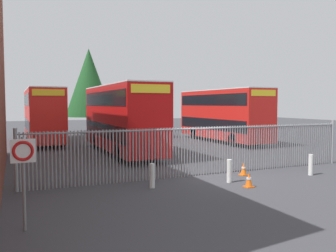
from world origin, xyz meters
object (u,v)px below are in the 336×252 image
at_px(double_decker_bus_near_gate, 121,116).
at_px(bollard_center_front, 229,171).
at_px(bollard_near_left, 152,176).
at_px(traffic_cone_by_gate, 244,169).
at_px(double_decker_bus_behind_fence_right, 43,114).
at_px(traffic_cone_mid_forecourt, 249,180).
at_px(speed_limit_sign_post, 23,162).
at_px(double_decker_bus_far_back, 122,112).
at_px(double_decker_bus_behind_fence_left, 222,113).
at_px(bollard_near_right, 311,165).

bearing_deg(double_decker_bus_near_gate, bollard_center_front, -80.84).
bearing_deg(bollard_near_left, traffic_cone_by_gate, 7.75).
xyz_separation_m(double_decker_bus_near_gate, double_decker_bus_behind_fence_right, (-4.20, 8.56, 0.00)).
height_order(traffic_cone_mid_forecourt, speed_limit_sign_post, speed_limit_sign_post).
bearing_deg(speed_limit_sign_post, double_decker_bus_far_back, 68.74).
bearing_deg(double_decker_bus_near_gate, double_decker_bus_far_back, 73.76).
height_order(double_decker_bus_behind_fence_left, bollard_center_front, double_decker_bus_behind_fence_left).
bearing_deg(traffic_cone_mid_forecourt, traffic_cone_by_gate, 59.38).
xyz_separation_m(double_decker_bus_far_back, traffic_cone_by_gate, (-0.78, -22.28, -2.13)).
distance_m(bollard_near_right, traffic_cone_by_gate, 3.05).
distance_m(double_decker_bus_behind_fence_left, double_decker_bus_far_back, 11.45).
distance_m(double_decker_bus_far_back, traffic_cone_mid_forecourt, 24.46).
distance_m(double_decker_bus_near_gate, bollard_near_left, 10.08).
xyz_separation_m(bollard_center_front, speed_limit_sign_post, (-7.87, -2.62, 1.30)).
xyz_separation_m(double_decker_bus_near_gate, double_decker_bus_behind_fence_left, (9.82, 3.41, 0.00)).
distance_m(bollard_center_front, traffic_cone_mid_forecourt, 1.05).
height_order(double_decker_bus_near_gate, traffic_cone_mid_forecourt, double_decker_bus_near_gate).
distance_m(double_decker_bus_far_back, traffic_cone_by_gate, 22.40).
xyz_separation_m(double_decker_bus_behind_fence_left, double_decker_bus_far_back, (-5.99, 9.76, 0.00)).
relative_size(double_decker_bus_near_gate, traffic_cone_by_gate, 18.32).
bearing_deg(bollard_near_right, traffic_cone_by_gate, 156.52).
xyz_separation_m(double_decker_bus_behind_fence_left, bollard_near_right, (-3.98, -13.74, -1.95)).
bearing_deg(traffic_cone_by_gate, bollard_near_left, -172.25).
height_order(double_decker_bus_behind_fence_left, speed_limit_sign_post, double_decker_bus_behind_fence_left).
height_order(bollard_near_left, bollard_near_right, same).
distance_m(bollard_center_front, speed_limit_sign_post, 8.40).
height_order(double_decker_bus_behind_fence_left, traffic_cone_by_gate, double_decker_bus_behind_fence_left).
xyz_separation_m(bollard_near_right, speed_limit_sign_post, (-12.08, -2.40, 1.30)).
bearing_deg(speed_limit_sign_post, double_decker_bus_near_gate, 63.89).
bearing_deg(double_decker_bus_behind_fence_right, traffic_cone_by_gate, -67.70).
bearing_deg(bollard_center_front, traffic_cone_by_gate, 34.94).
distance_m(double_decker_bus_near_gate, bollard_center_front, 10.42).
bearing_deg(double_decker_bus_far_back, bollard_center_front, -95.41).
height_order(double_decker_bus_far_back, bollard_near_left, double_decker_bus_far_back).
xyz_separation_m(double_decker_bus_near_gate, bollard_near_left, (-1.62, -9.75, -1.95)).
xyz_separation_m(bollard_center_front, traffic_cone_by_gate, (1.42, 0.99, -0.19)).
distance_m(traffic_cone_by_gate, traffic_cone_mid_forecourt, 2.33).
height_order(double_decker_bus_near_gate, bollard_near_right, double_decker_bus_near_gate).
relative_size(bollard_center_front, traffic_cone_by_gate, 1.61).
relative_size(double_decker_bus_far_back, traffic_cone_mid_forecourt, 18.32).
bearing_deg(speed_limit_sign_post, traffic_cone_mid_forecourt, 11.24).
bearing_deg(double_decker_bus_behind_fence_left, traffic_cone_mid_forecourt, -118.70).
relative_size(double_decker_bus_behind_fence_left, double_decker_bus_far_back, 1.00).
relative_size(double_decker_bus_far_back, bollard_center_front, 11.38).
height_order(bollard_center_front, speed_limit_sign_post, speed_limit_sign_post).
relative_size(double_decker_bus_behind_fence_left, bollard_center_front, 11.38).
xyz_separation_m(double_decker_bus_behind_fence_left, bollard_near_left, (-11.45, -13.16, -1.95)).
distance_m(double_decker_bus_near_gate, traffic_cone_mid_forecourt, 11.48).
relative_size(double_decker_bus_behind_fence_left, bollard_near_left, 11.38).
bearing_deg(double_decker_bus_near_gate, speed_limit_sign_post, -116.11).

